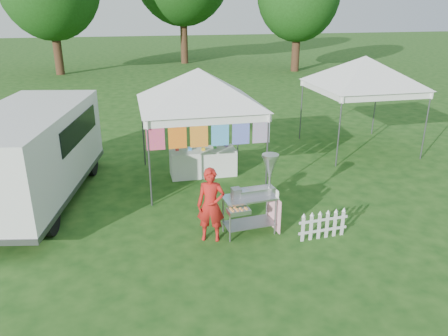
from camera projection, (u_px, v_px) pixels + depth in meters
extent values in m
plane|color=#164112|center=(230.00, 242.00, 8.81)|extent=(120.00, 120.00, 0.00)
cylinder|color=#59595E|center=(149.00, 164.00, 10.05)|extent=(0.04, 0.04, 2.10)
cylinder|color=#59595E|center=(267.00, 155.00, 10.63)|extent=(0.04, 0.04, 2.10)
cylinder|color=#59595E|center=(143.00, 131.00, 12.64)|extent=(0.04, 0.04, 2.10)
cylinder|color=#59595E|center=(238.00, 125.00, 13.22)|extent=(0.04, 0.04, 2.10)
cube|color=white|center=(209.00, 121.00, 10.00)|extent=(3.00, 0.03, 0.22)
cube|color=white|center=(191.00, 96.00, 12.59)|extent=(3.00, 0.03, 0.22)
pyramid|color=white|center=(198.00, 68.00, 10.94)|extent=(4.24, 4.24, 0.90)
cylinder|color=#59595E|center=(209.00, 117.00, 9.97)|extent=(3.00, 0.03, 0.03)
cube|color=#D11AAD|center=(155.00, 135.00, 9.84)|extent=(0.42, 0.01, 0.70)
cube|color=red|center=(177.00, 134.00, 9.94)|extent=(0.42, 0.01, 0.70)
cube|color=red|center=(199.00, 133.00, 10.05)|extent=(0.42, 0.01, 0.70)
cube|color=blue|center=(220.00, 131.00, 10.15)|extent=(0.42, 0.01, 0.70)
cube|color=purple|center=(241.00, 130.00, 10.25)|extent=(0.42, 0.01, 0.70)
cube|color=#35C899|center=(261.00, 129.00, 10.36)|extent=(0.42, 0.01, 0.70)
cylinder|color=#59595E|center=(339.00, 132.00, 12.55)|extent=(0.04, 0.04, 2.10)
cylinder|color=#59595E|center=(426.00, 126.00, 13.14)|extent=(0.04, 0.04, 2.10)
cylinder|color=#59595E|center=(301.00, 110.00, 15.14)|extent=(0.04, 0.04, 2.10)
cylinder|color=#59595E|center=(375.00, 106.00, 15.73)|extent=(0.04, 0.04, 2.10)
cube|color=white|center=(388.00, 97.00, 12.51)|extent=(3.00, 0.03, 0.22)
cube|color=white|center=(341.00, 81.00, 15.10)|extent=(3.00, 0.03, 0.22)
pyramid|color=white|center=(366.00, 56.00, 13.45)|extent=(4.24, 4.24, 0.90)
cylinder|color=#59595E|center=(388.00, 94.00, 12.48)|extent=(3.00, 0.03, 0.03)
cylinder|color=#331E12|center=(57.00, 44.00, 28.76)|extent=(0.56, 0.56, 3.96)
cylinder|color=#331E12|center=(184.00, 32.00, 34.11)|extent=(0.56, 0.56, 4.84)
cylinder|color=#331E12|center=(296.00, 45.00, 30.32)|extent=(0.56, 0.56, 3.52)
cylinder|color=gray|center=(230.00, 224.00, 8.69)|extent=(0.04, 0.04, 0.82)
cylinder|color=gray|center=(275.00, 216.00, 8.98)|extent=(0.04, 0.04, 0.82)
cylinder|color=gray|center=(223.00, 214.00, 9.08)|extent=(0.04, 0.04, 0.82)
cylinder|color=gray|center=(267.00, 208.00, 9.37)|extent=(0.04, 0.04, 0.82)
cube|color=gray|center=(249.00, 223.00, 9.10)|extent=(1.08, 0.61, 0.01)
cube|color=#B7B7BC|center=(250.00, 197.00, 8.89)|extent=(1.14, 0.65, 0.04)
cube|color=#B7B7BC|center=(256.00, 192.00, 8.95)|extent=(0.79, 0.30, 0.14)
cube|color=gray|center=(236.00, 193.00, 8.81)|extent=(0.20, 0.22, 0.20)
cylinder|color=gray|center=(270.00, 175.00, 8.92)|extent=(0.05, 0.05, 0.82)
cone|color=#B7B7BC|center=(270.00, 165.00, 8.84)|extent=(0.36, 0.36, 0.36)
cylinder|color=#B7B7BC|center=(271.00, 156.00, 8.77)|extent=(0.38, 0.38, 0.05)
cube|color=#B7B7BC|center=(239.00, 211.00, 8.51)|extent=(0.46, 0.31, 0.09)
cube|color=#FAA8B8|center=(274.00, 212.00, 9.20)|extent=(0.08, 0.68, 0.73)
cube|color=white|center=(277.00, 194.00, 8.77)|extent=(0.03, 0.13, 0.16)
imported|color=red|center=(211.00, 205.00, 8.67)|extent=(0.64, 0.52, 1.53)
cube|color=silver|center=(28.00, 150.00, 10.21)|extent=(3.07, 5.58, 1.85)
cube|color=#59595E|center=(34.00, 187.00, 10.54)|extent=(3.11, 5.63, 0.13)
cube|color=silver|center=(61.00, 140.00, 12.49)|extent=(2.11, 1.11, 0.95)
cube|color=black|center=(80.00, 129.00, 10.71)|extent=(0.57, 2.85, 0.58)
cube|color=black|center=(62.00, 110.00, 12.57)|extent=(1.77, 0.37, 0.58)
cylinder|color=black|center=(49.00, 219.00, 8.99)|extent=(0.36, 0.75, 0.72)
cylinder|color=black|center=(23.00, 163.00, 12.09)|extent=(0.36, 0.75, 0.72)
cylinder|color=black|center=(91.00, 163.00, 12.15)|extent=(0.36, 0.75, 0.72)
cube|color=silver|center=(303.00, 229.00, 8.75)|extent=(0.07, 0.02, 0.56)
cube|color=silver|center=(311.00, 228.00, 8.80)|extent=(0.07, 0.02, 0.56)
cube|color=silver|center=(319.00, 226.00, 8.85)|extent=(0.07, 0.02, 0.56)
cube|color=silver|center=(327.00, 225.00, 8.89)|extent=(0.07, 0.02, 0.56)
cube|color=silver|center=(335.00, 224.00, 8.94)|extent=(0.07, 0.02, 0.56)
cube|color=silver|center=(343.00, 223.00, 8.99)|extent=(0.07, 0.02, 0.56)
cube|color=silver|center=(323.00, 230.00, 8.91)|extent=(1.08, 0.10, 0.05)
cube|color=silver|center=(324.00, 220.00, 8.82)|extent=(1.08, 0.10, 0.05)
cube|color=white|center=(203.00, 162.00, 12.15)|extent=(1.80, 0.70, 0.74)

